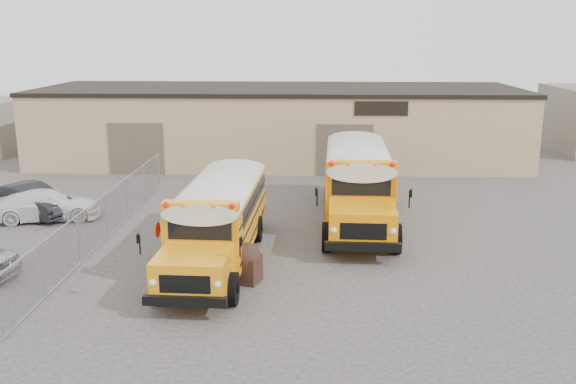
{
  "coord_description": "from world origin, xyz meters",
  "views": [
    {
      "loc": [
        2.23,
        -21.16,
        7.92
      ],
      "look_at": [
        1.2,
        4.53,
        1.6
      ],
      "focal_mm": 40.0,
      "sensor_mm": 36.0,
      "label": 1
    }
  ],
  "objects_px": {
    "school_bus_left": "(242,177)",
    "tarp_bundle": "(246,262)",
    "school_bus_right": "(354,150)",
    "car_dark": "(30,200)",
    "car_white": "(46,205)"
  },
  "relations": [
    {
      "from": "school_bus_right",
      "to": "car_dark",
      "type": "height_order",
      "value": "school_bus_right"
    },
    {
      "from": "school_bus_right",
      "to": "car_white",
      "type": "bearing_deg",
      "value": -151.42
    },
    {
      "from": "school_bus_left",
      "to": "school_bus_right",
      "type": "relative_size",
      "value": 0.89
    },
    {
      "from": "school_bus_left",
      "to": "school_bus_right",
      "type": "distance_m",
      "value": 8.15
    },
    {
      "from": "school_bus_right",
      "to": "tarp_bundle",
      "type": "height_order",
      "value": "school_bus_right"
    },
    {
      "from": "car_white",
      "to": "car_dark",
      "type": "bearing_deg",
      "value": 48.48
    },
    {
      "from": "school_bus_left",
      "to": "tarp_bundle",
      "type": "height_order",
      "value": "school_bus_left"
    },
    {
      "from": "tarp_bundle",
      "to": "car_dark",
      "type": "height_order",
      "value": "car_dark"
    },
    {
      "from": "school_bus_left",
      "to": "car_white",
      "type": "height_order",
      "value": "school_bus_left"
    },
    {
      "from": "car_white",
      "to": "car_dark",
      "type": "distance_m",
      "value": 1.06
    },
    {
      "from": "school_bus_left",
      "to": "car_white",
      "type": "xyz_separation_m",
      "value": [
        -8.5,
        -1.39,
        -1.02
      ]
    },
    {
      "from": "school_bus_right",
      "to": "car_dark",
      "type": "bearing_deg",
      "value": -154.51
    },
    {
      "from": "school_bus_right",
      "to": "tarp_bundle",
      "type": "bearing_deg",
      "value": -106.7
    },
    {
      "from": "car_white",
      "to": "tarp_bundle",
      "type": "bearing_deg",
      "value": -139.27
    },
    {
      "from": "car_white",
      "to": "car_dark",
      "type": "xyz_separation_m",
      "value": [
        -0.93,
        0.5,
        0.07
      ]
    }
  ]
}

